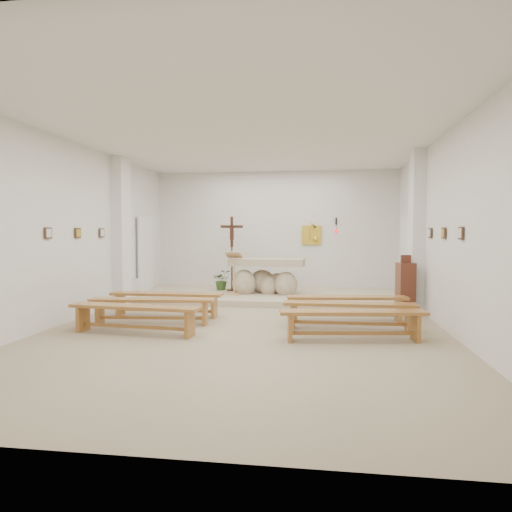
# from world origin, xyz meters

# --- Properties ---
(ground) EXTENTS (7.00, 10.00, 0.00)m
(ground) POSITION_xyz_m (0.00, 0.00, 0.00)
(ground) COLOR tan
(ground) RESTS_ON ground
(wall_left) EXTENTS (0.02, 10.00, 3.50)m
(wall_left) POSITION_xyz_m (-3.49, 0.00, 1.75)
(wall_left) COLOR white
(wall_left) RESTS_ON ground
(wall_right) EXTENTS (0.02, 10.00, 3.50)m
(wall_right) POSITION_xyz_m (3.49, 0.00, 1.75)
(wall_right) COLOR white
(wall_right) RESTS_ON ground
(wall_back) EXTENTS (7.00, 0.02, 3.50)m
(wall_back) POSITION_xyz_m (0.00, 4.99, 1.75)
(wall_back) COLOR white
(wall_back) RESTS_ON ground
(ceiling) EXTENTS (7.00, 10.00, 0.02)m
(ceiling) POSITION_xyz_m (0.00, 0.00, 3.49)
(ceiling) COLOR silver
(ceiling) RESTS_ON wall_back
(sanctuary_platform) EXTENTS (6.98, 3.00, 0.15)m
(sanctuary_platform) POSITION_xyz_m (0.00, 3.50, 0.07)
(sanctuary_platform) COLOR beige
(sanctuary_platform) RESTS_ON ground
(pilaster_left) EXTENTS (0.26, 0.55, 3.50)m
(pilaster_left) POSITION_xyz_m (-3.37, 2.00, 1.75)
(pilaster_left) COLOR white
(pilaster_left) RESTS_ON ground
(pilaster_right) EXTENTS (0.26, 0.55, 3.50)m
(pilaster_right) POSITION_xyz_m (3.37, 2.00, 1.75)
(pilaster_right) COLOR white
(pilaster_right) RESTS_ON ground
(gold_wall_relief) EXTENTS (0.55, 0.04, 0.55)m
(gold_wall_relief) POSITION_xyz_m (1.05, 4.96, 1.65)
(gold_wall_relief) COLOR gold
(gold_wall_relief) RESTS_ON wall_back
(sanctuary_lamp) EXTENTS (0.11, 0.36, 0.44)m
(sanctuary_lamp) POSITION_xyz_m (1.75, 4.71, 1.81)
(sanctuary_lamp) COLOR black
(sanctuary_lamp) RESTS_ON wall_back
(station_frame_left_front) EXTENTS (0.03, 0.20, 0.20)m
(station_frame_left_front) POSITION_xyz_m (-3.47, -0.80, 1.72)
(station_frame_left_front) COLOR #422B1D
(station_frame_left_front) RESTS_ON wall_left
(station_frame_left_mid) EXTENTS (0.03, 0.20, 0.20)m
(station_frame_left_mid) POSITION_xyz_m (-3.47, 0.20, 1.72)
(station_frame_left_mid) COLOR #422B1D
(station_frame_left_mid) RESTS_ON wall_left
(station_frame_left_rear) EXTENTS (0.03, 0.20, 0.20)m
(station_frame_left_rear) POSITION_xyz_m (-3.47, 1.20, 1.72)
(station_frame_left_rear) COLOR #422B1D
(station_frame_left_rear) RESTS_ON wall_left
(station_frame_right_front) EXTENTS (0.03, 0.20, 0.20)m
(station_frame_right_front) POSITION_xyz_m (3.47, -0.80, 1.72)
(station_frame_right_front) COLOR #422B1D
(station_frame_right_front) RESTS_ON wall_right
(station_frame_right_mid) EXTENTS (0.03, 0.20, 0.20)m
(station_frame_right_mid) POSITION_xyz_m (3.47, 0.20, 1.72)
(station_frame_right_mid) COLOR #422B1D
(station_frame_right_mid) RESTS_ON wall_right
(station_frame_right_rear) EXTENTS (0.03, 0.20, 0.20)m
(station_frame_right_rear) POSITION_xyz_m (3.47, 1.20, 1.72)
(station_frame_right_rear) COLOR #422B1D
(station_frame_right_rear) RESTS_ON wall_right
(radiator_left) EXTENTS (0.10, 0.85, 0.52)m
(radiator_left) POSITION_xyz_m (-3.43, 2.70, 0.27)
(radiator_left) COLOR silver
(radiator_left) RESTS_ON ground
(radiator_right) EXTENTS (0.10, 0.85, 0.52)m
(radiator_right) POSITION_xyz_m (3.43, 2.70, 0.27)
(radiator_right) COLOR silver
(radiator_right) RESTS_ON ground
(altar) EXTENTS (1.96, 0.90, 0.99)m
(altar) POSITION_xyz_m (-0.08, 3.40, 0.53)
(altar) COLOR beige
(altar) RESTS_ON sanctuary_platform
(lectern) EXTENTS (0.43, 0.37, 1.11)m
(lectern) POSITION_xyz_m (-0.86, 3.08, 0.70)
(lectern) COLOR tan
(lectern) RESTS_ON sanctuary_platform
(crucifix_stand) EXTENTS (0.60, 0.26, 2.00)m
(crucifix_stand) POSITION_xyz_m (-1.06, 3.83, 1.31)
(crucifix_stand) COLOR #381D11
(crucifix_stand) RESTS_ON sanctuary_platform
(potted_plant) EXTENTS (0.62, 0.58, 0.55)m
(potted_plant) POSITION_xyz_m (-1.37, 3.94, 0.43)
(potted_plant) COLOR #325321
(potted_plant) RESTS_ON sanctuary_platform
(donation_pedestal) EXTENTS (0.39, 0.39, 1.25)m
(donation_pedestal) POSITION_xyz_m (3.10, 1.68, 0.55)
(donation_pedestal) COLOR #5A2E19
(donation_pedestal) RESTS_ON ground
(bench_left_front) EXTENTS (2.32, 0.37, 0.49)m
(bench_left_front) POSITION_xyz_m (-1.82, 0.69, 0.37)
(bench_left_front) COLOR #A56A2F
(bench_left_front) RESTS_ON ground
(bench_right_front) EXTENTS (2.35, 0.64, 0.49)m
(bench_right_front) POSITION_xyz_m (1.82, 0.69, 0.37)
(bench_right_front) COLOR #A56A2F
(bench_right_front) RESTS_ON ground
(bench_left_second) EXTENTS (2.35, 0.59, 0.49)m
(bench_left_second) POSITION_xyz_m (-1.82, -0.13, 0.37)
(bench_left_second) COLOR #A56A2F
(bench_left_second) RESTS_ON ground
(bench_right_second) EXTENTS (2.32, 0.38, 0.49)m
(bench_right_second) POSITION_xyz_m (1.82, -0.13, 0.37)
(bench_right_second) COLOR #A56A2F
(bench_right_second) RESTS_ON ground
(bench_left_third) EXTENTS (2.35, 0.61, 0.49)m
(bench_left_third) POSITION_xyz_m (-1.82, -0.95, 0.37)
(bench_left_third) COLOR #A56A2F
(bench_left_third) RESTS_ON ground
(bench_right_third) EXTENTS (2.35, 0.68, 0.49)m
(bench_right_third) POSITION_xyz_m (1.82, -0.95, 0.37)
(bench_right_third) COLOR #A56A2F
(bench_right_third) RESTS_ON ground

